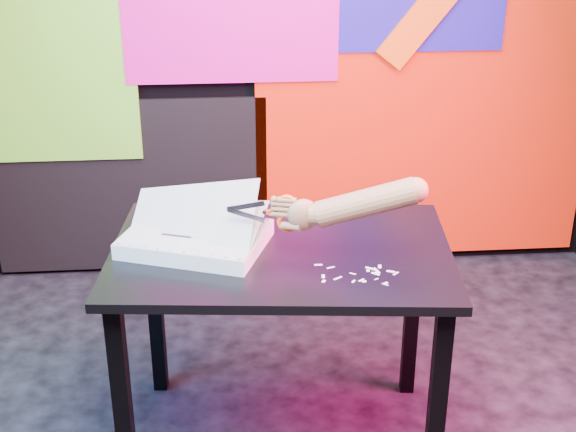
{
  "coord_description": "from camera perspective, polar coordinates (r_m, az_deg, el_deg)",
  "views": [
    {
      "loc": [
        -0.29,
        -2.09,
        1.87
      ],
      "look_at": [
        -0.11,
        0.14,
        0.87
      ],
      "focal_mm": 50.0,
      "sensor_mm": 36.0,
      "label": 1
    }
  ],
  "objects": [
    {
      "name": "backdrop",
      "position": [
        3.69,
        0.93,
        9.72
      ],
      "size": [
        2.88,
        0.05,
        2.08
      ],
      "color": "red",
      "rests_on": "ground"
    },
    {
      "name": "work_table",
      "position": [
        2.57,
        -0.48,
        -4.41
      ],
      "size": [
        1.13,
        0.81,
        0.75
      ],
      "rotation": [
        0.0,
        0.0,
        -0.1
      ],
      "color": "black",
      "rests_on": "ground"
    },
    {
      "name": "room",
      "position": [
        2.18,
        3.13,
        10.16
      ],
      "size": [
        3.01,
        3.01,
        2.71
      ],
      "color": "black",
      "rests_on": "ground"
    },
    {
      "name": "paper_clippings",
      "position": [
        2.38,
        5.26,
        -4.1
      ],
      "size": [
        0.25,
        0.15,
        0.0
      ],
      "color": "silver",
      "rests_on": "work_table"
    },
    {
      "name": "printout_stack",
      "position": [
        2.54,
        -6.61,
        -1.58
      ],
      "size": [
        0.51,
        0.44,
        0.22
      ],
      "rotation": [
        0.0,
        0.0,
        -0.35
      ],
      "color": "white",
      "rests_on": "work_table"
    },
    {
      "name": "scissors",
      "position": [
        2.4,
        -0.43,
        0.2
      ],
      "size": [
        0.21,
        0.06,
        0.12
      ],
      "rotation": [
        0.0,
        0.0,
        -0.26
      ],
      "color": "#A1A3B4",
      "rests_on": "printout_stack"
    },
    {
      "name": "hand_forearm",
      "position": [
        2.35,
        4.83,
        0.83
      ],
      "size": [
        0.44,
        0.16,
        0.19
      ],
      "rotation": [
        0.0,
        0.0,
        -0.26
      ],
      "color": "brown",
      "rests_on": "work_table"
    }
  ]
}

